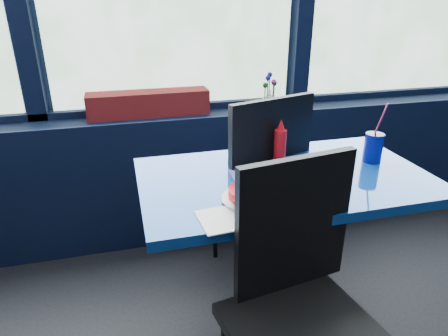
# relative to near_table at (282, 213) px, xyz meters

# --- Properties ---
(window_sill) EXTENTS (5.00, 0.26, 0.80)m
(window_sill) POSITION_rel_near_table_xyz_m (-0.30, 0.87, -0.17)
(window_sill) COLOR black
(window_sill) RESTS_ON ground
(near_table) EXTENTS (1.20, 0.70, 0.75)m
(near_table) POSITION_rel_near_table_xyz_m (0.00, 0.00, 0.00)
(near_table) COLOR black
(near_table) RESTS_ON ground
(chair_near_front) EXTENTS (0.51, 0.51, 0.98)m
(chair_near_front) POSITION_rel_near_table_xyz_m (-0.14, -0.48, -0.00)
(chair_near_front) COLOR black
(chair_near_front) RESTS_ON ground
(chair_near_back) EXTENTS (0.58, 0.58, 1.03)m
(chair_near_back) POSITION_rel_near_table_xyz_m (0.05, 0.31, 0.02)
(chair_near_back) COLOR black
(chair_near_back) RESTS_ON ground
(planter_box) EXTENTS (0.69, 0.18, 0.14)m
(planter_box) POSITION_rel_near_table_xyz_m (-0.48, 0.89, 0.30)
(planter_box) COLOR maroon
(planter_box) RESTS_ON window_sill
(flower_vase) EXTENTS (0.10, 0.11, 0.22)m
(flower_vase) POSITION_rel_near_table_xyz_m (0.25, 0.86, 0.30)
(flower_vase) COLOR silver
(flower_vase) RESTS_ON window_sill
(food_basket) EXTENTS (0.32, 0.32, 0.10)m
(food_basket) POSITION_rel_near_table_xyz_m (-0.15, -0.18, 0.22)
(food_basket) COLOR red
(food_basket) RESTS_ON near_table
(ketchup_bottle) EXTENTS (0.05, 0.05, 0.20)m
(ketchup_bottle) POSITION_rel_near_table_xyz_m (0.03, 0.14, 0.27)
(ketchup_bottle) COLOR red
(ketchup_bottle) RESTS_ON near_table
(soda_cup) EXTENTS (0.08, 0.08, 0.28)m
(soda_cup) POSITION_rel_near_table_xyz_m (0.44, 0.04, 0.25)
(soda_cup) COLOR #0C1189
(soda_cup) RESTS_ON near_table
(napkin) EXTENTS (0.18, 0.18, 0.00)m
(napkin) POSITION_rel_near_table_xyz_m (-0.34, -0.28, 0.18)
(napkin) COLOR white
(napkin) RESTS_ON near_table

